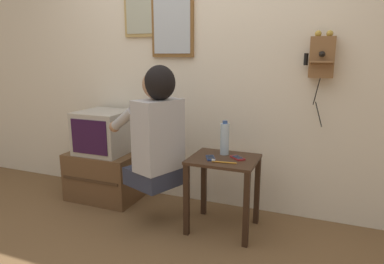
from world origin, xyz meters
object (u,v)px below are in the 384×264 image
television (104,132)px  toothbrush (222,162)px  person (156,129)px  cell_phone_spare (238,158)px  cell_phone_held (210,158)px  water_bottle (225,139)px  framed_picture (141,14)px  wall_mirror (172,21)px  wall_phone_antique (322,57)px

television → toothbrush: television is taller
person → television: (-0.71, 0.30, -0.15)m
television → cell_phone_spare: 1.32m
cell_phone_held → cell_phone_spare: size_ratio=1.04×
toothbrush → water_bottle: bearing=6.0°
person → cell_phone_spare: 0.66m
framed_picture → water_bottle: 1.38m
cell_phone_held → water_bottle: 0.20m
television → wall_mirror: 1.18m
wall_phone_antique → toothbrush: bearing=-140.3°
television → wall_phone_antique: (1.84, 0.21, 0.69)m
person → cell_phone_held: person is taller
television → toothbrush: bearing=-13.3°
framed_picture → wall_mirror: wall_mirror is taller
wall_phone_antique → wall_mirror: (-1.25, 0.04, 0.30)m
wall_mirror → cell_phone_held: bearing=-42.2°
cell_phone_spare → water_bottle: 0.19m
wall_mirror → water_bottle: (0.59, -0.33, -0.92)m
wall_mirror → television: bearing=-157.1°
water_bottle → cell_phone_held: bearing=-112.9°
person → cell_phone_spare: person is taller
person → cell_phone_held: bearing=-58.1°
framed_picture → cell_phone_held: framed_picture is taller
water_bottle → framed_picture: bearing=159.8°
framed_picture → water_bottle: framed_picture is taller
toothbrush → cell_phone_spare: bearing=-35.2°
water_bottle → television: bearing=176.4°
toothbrush → television: bearing=69.9°
wall_mirror → framed_picture: bearing=179.4°
television → wall_phone_antique: size_ratio=0.63×
television → water_bottle: bearing=-3.6°
wall_phone_antique → toothbrush: wall_phone_antique is taller
television → person: bearing=-23.1°
person → toothbrush: person is taller
cell_phone_held → toothbrush: toothbrush is taller
cell_phone_held → toothbrush: (0.11, -0.07, 0.00)m
cell_phone_held → cell_phone_spare: 0.20m
water_bottle → toothbrush: water_bottle is taller
cell_phone_held → wall_mirror: bearing=111.9°
cell_phone_held → water_bottle: water_bottle is taller
person → television: size_ratio=2.10×
wall_mirror → toothbrush: (0.64, -0.55, -1.04)m
person → cell_phone_held: (0.41, 0.08, -0.21)m
wall_phone_antique → cell_phone_spare: (-0.53, -0.36, -0.75)m
person → framed_picture: (-0.42, 0.56, 0.91)m
television → cell_phone_spare: size_ratio=3.40×
framed_picture → wall_mirror: 0.32m
cell_phone_held → water_bottle: size_ratio=0.51×
framed_picture → toothbrush: (0.95, -0.55, -1.11)m
wall_mirror → cell_phone_spare: (0.72, -0.40, -1.04)m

